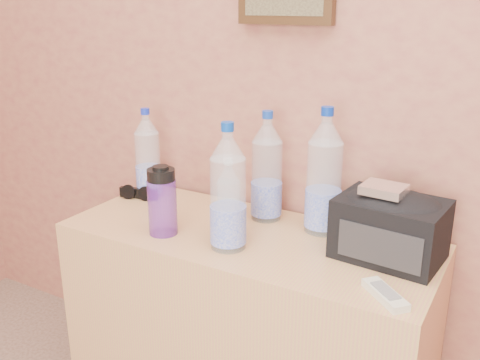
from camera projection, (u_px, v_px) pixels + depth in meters
name	position (u px, v px, depth m)	size (l,w,h in m)	color
dresser	(246.00, 334.00, 1.68)	(1.10, 0.46, 0.69)	tan
pet_large_a	(148.00, 158.00, 1.85)	(0.08, 0.08, 0.31)	white
pet_large_b	(267.00, 172.00, 1.65)	(0.09, 0.09, 0.34)	silver
pet_large_c	(324.00, 178.00, 1.55)	(0.10, 0.10, 0.37)	white
pet_large_d	(228.00, 194.00, 1.44)	(0.10, 0.10, 0.36)	#CFE7FF
pet_small	(229.00, 202.00, 1.55)	(0.07, 0.07, 0.23)	white
nalgene_bottle	(162.00, 201.00, 1.55)	(0.08, 0.08, 0.21)	#672BA7
sunglasses	(139.00, 193.00, 1.86)	(0.14, 0.05, 0.04)	black
ac_remote	(385.00, 295.00, 1.23)	(0.14, 0.04, 0.02)	silver
toiletry_bag	(390.00, 225.00, 1.41)	(0.27, 0.19, 0.18)	black
foil_packet	(384.00, 189.00, 1.37)	(0.11, 0.09, 0.02)	silver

